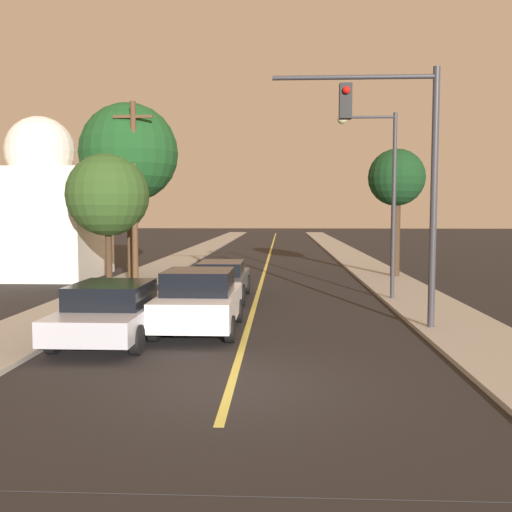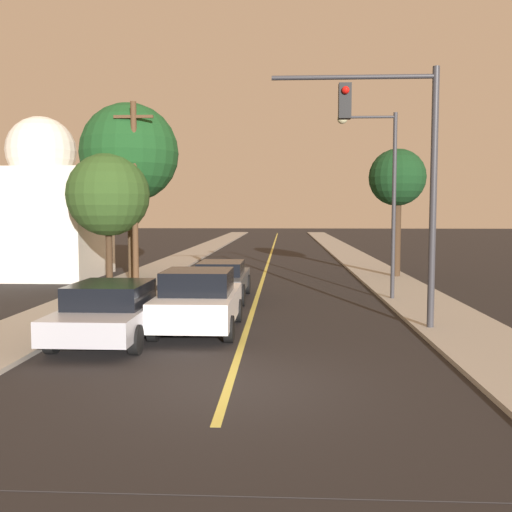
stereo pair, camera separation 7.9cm
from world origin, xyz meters
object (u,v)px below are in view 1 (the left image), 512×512
at_px(car_near_lane_front, 199,300).
at_px(traffic_signal_mast, 400,155).
at_px(car_outer_lane_front, 114,310).
at_px(streetlamp_right, 379,178).
at_px(car_near_lane_second, 222,279).
at_px(tree_left_near, 129,153).
at_px(tree_left_far, 108,195).
at_px(domed_building_left, 42,210).
at_px(utility_pole_left, 134,191).
at_px(tree_right_near, 396,179).

height_order(car_near_lane_front, traffic_signal_mast, traffic_signal_mast).
relative_size(car_outer_lane_front, streetlamp_right, 0.75).
distance_m(car_near_lane_second, streetlamp_right, 6.62).
bearing_deg(tree_left_near, car_near_lane_second, -44.39).
xyz_separation_m(tree_left_far, domed_building_left, (-4.46, 4.03, -0.61)).
height_order(traffic_signal_mast, domed_building_left, domed_building_left).
xyz_separation_m(car_near_lane_second, tree_left_far, (-4.94, 2.70, 3.11)).
xyz_separation_m(traffic_signal_mast, utility_pole_left, (-9.04, 7.85, -0.62)).
bearing_deg(car_near_lane_second, tree_left_far, 151.38).
xyz_separation_m(utility_pole_left, tree_right_near, (11.37, 4.31, 0.68)).
relative_size(tree_left_near, tree_left_far, 1.43).
bearing_deg(streetlamp_right, domed_building_left, 155.35).
bearing_deg(car_near_lane_front, tree_right_near, 58.81).
height_order(traffic_signal_mast, tree_left_far, traffic_signal_mast).
distance_m(tree_left_near, tree_left_far, 2.57).
xyz_separation_m(car_near_lane_second, tree_left_near, (-4.50, 4.40, 4.97)).
xyz_separation_m(car_outer_lane_front, tree_right_near, (9.52, 13.56, 3.94)).
height_order(streetlamp_right, utility_pole_left, utility_pole_left).
xyz_separation_m(car_near_lane_front, tree_left_near, (-4.50, 9.94, 4.89)).
relative_size(car_near_lane_front, traffic_signal_mast, 0.61).
relative_size(streetlamp_right, tree_left_near, 0.84).
relative_size(car_outer_lane_front, tree_right_near, 0.81).
relative_size(utility_pole_left, tree_left_near, 0.96).
relative_size(car_near_lane_front, tree_left_near, 0.54).
xyz_separation_m(car_near_lane_front, utility_pole_left, (-3.82, 8.16, 3.18)).
height_order(streetlamp_right, tree_left_far, streetlamp_right).
relative_size(car_near_lane_front, domed_building_left, 0.54).
distance_m(utility_pole_left, domed_building_left, 6.97).
relative_size(tree_right_near, domed_building_left, 0.78).
distance_m(car_near_lane_second, traffic_signal_mast, 8.34).
bearing_deg(streetlamp_right, tree_left_far, 164.87).
bearing_deg(car_near_lane_front, utility_pole_left, 115.09).
height_order(car_near_lane_front, tree_right_near, tree_right_near).
xyz_separation_m(car_near_lane_second, car_outer_lane_front, (-1.97, -6.62, 0.00)).
distance_m(car_near_lane_front, tree_left_far, 10.06).
bearing_deg(domed_building_left, tree_left_far, -42.06).
bearing_deg(tree_left_near, domed_building_left, 154.71).
bearing_deg(car_outer_lane_front, car_near_lane_front, 28.94).
distance_m(traffic_signal_mast, streetlamp_right, 5.10).
distance_m(tree_left_near, domed_building_left, 5.96).
relative_size(car_near_lane_second, domed_building_left, 0.62).
bearing_deg(tree_left_far, car_near_lane_front, -59.01).
bearing_deg(tree_left_far, tree_left_near, 75.41).
relative_size(car_near_lane_front, tree_right_near, 0.69).
distance_m(car_near_lane_front, utility_pole_left, 9.55).
height_order(streetlamp_right, domed_building_left, domed_building_left).
distance_m(tree_left_far, domed_building_left, 6.04).
bearing_deg(car_near_lane_front, tree_left_far, 120.99).
relative_size(car_near_lane_front, utility_pole_left, 0.56).
bearing_deg(utility_pole_left, tree_left_far, 176.42).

